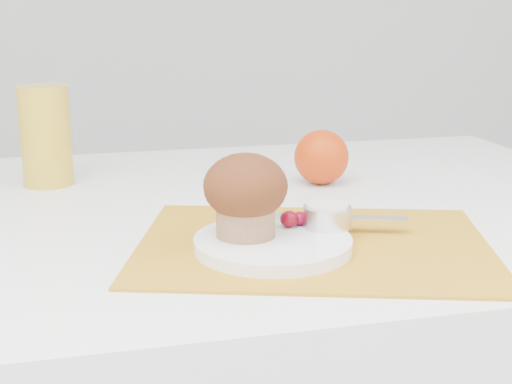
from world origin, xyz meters
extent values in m
cube|color=#C3841B|center=(0.05, -0.14, 0.75)|extent=(0.47, 0.40, 0.00)
cylinder|color=white|center=(0.00, -0.15, 0.76)|extent=(0.23, 0.23, 0.01)
cylinder|color=silver|center=(0.07, -0.13, 0.78)|extent=(0.06, 0.06, 0.02)
cylinder|color=silver|center=(0.07, -0.13, 0.79)|extent=(0.06, 0.06, 0.01)
ellipsoid|color=#4F020D|center=(0.03, -0.12, 0.78)|extent=(0.02, 0.02, 0.02)
ellipsoid|color=#520215|center=(0.04, -0.12, 0.78)|extent=(0.02, 0.02, 0.02)
cube|color=silver|center=(0.09, -0.10, 0.77)|extent=(0.18, 0.08, 0.00)
sphere|color=#C63607|center=(0.16, 0.13, 0.79)|extent=(0.08, 0.08, 0.08)
cylinder|color=gold|center=(-0.25, 0.23, 0.83)|extent=(0.08, 0.08, 0.15)
cylinder|color=#9A6E4A|center=(-0.03, -0.14, 0.79)|extent=(0.08, 0.08, 0.04)
ellipsoid|color=#341509|center=(-0.03, -0.14, 0.83)|extent=(0.09, 0.09, 0.07)
camera|label=1|loc=(-0.20, -0.88, 1.02)|focal=50.00mm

